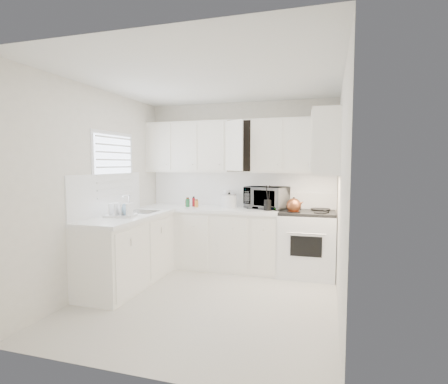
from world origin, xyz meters
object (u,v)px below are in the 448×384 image
at_px(stove, 307,235).
at_px(rice_cooker, 229,200).
at_px(utensil_crock, 268,197).
at_px(tea_kettle, 294,204).
at_px(dish_rack, 120,209).
at_px(microwave, 266,195).

height_order(stove, rice_cooker, stove).
bearing_deg(utensil_crock, tea_kettle, -11.28).
distance_m(rice_cooker, dish_rack, 1.70).
bearing_deg(stove, dish_rack, -153.39).
bearing_deg(tea_kettle, stove, 51.93).
bearing_deg(dish_rack, utensil_crock, 20.42).
height_order(stove, microwave, microwave).
xyz_separation_m(stove, dish_rack, (-2.30, -1.23, 0.45)).
bearing_deg(stove, microwave, 165.43).
height_order(tea_kettle, utensil_crock, utensil_crock).
distance_m(microwave, dish_rack, 2.17).
distance_m(tea_kettle, utensil_crock, 0.40).
bearing_deg(stove, tea_kettle, -139.98).
xyz_separation_m(stove, rice_cooker, (-1.20, 0.07, 0.46)).
distance_m(stove, dish_rack, 2.65).
height_order(utensil_crock, dish_rack, utensil_crock).
bearing_deg(microwave, stove, 4.89).
bearing_deg(dish_rack, microwave, 26.30).
bearing_deg(dish_rack, stove, 15.09).
distance_m(tea_kettle, rice_cooker, 1.04).
relative_size(tea_kettle, dish_rack, 0.69).
xyz_separation_m(tea_kettle, utensil_crock, (-0.38, 0.08, 0.08)).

